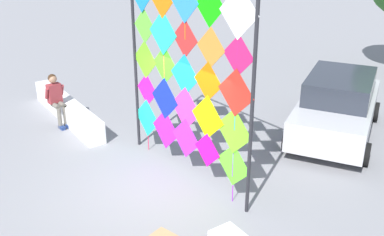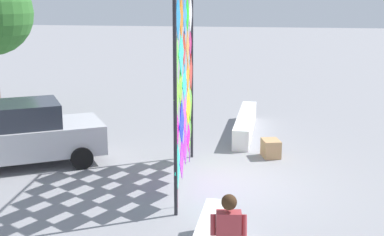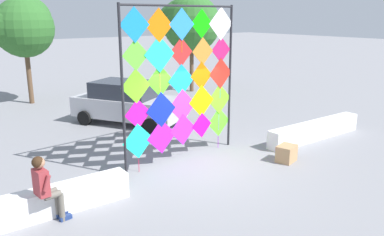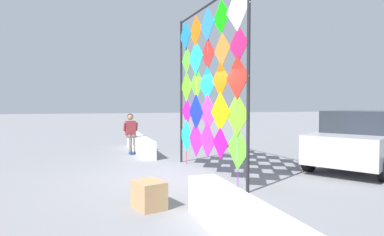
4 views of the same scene
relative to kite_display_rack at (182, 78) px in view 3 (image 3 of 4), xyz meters
name	(u,v)px [view 3 (image 3 of 4)]	position (x,y,z in m)	size (l,w,h in m)	color
ground	(201,166)	(0.11, -0.73, -2.33)	(120.00, 120.00, 0.00)	gray
plaza_ledge_left	(31,207)	(-4.38, -1.05, -2.04)	(4.09, 0.46, 0.58)	white
plaza_ledge_right	(315,130)	(4.59, -1.05, -2.04)	(4.09, 0.46, 0.58)	white
kite_display_rack	(182,78)	(0.00, 0.00, 0.00)	(3.83, 0.39, 4.36)	#232328
seated_vendor	(46,184)	(-4.13, -1.39, -1.50)	(0.64, 0.54, 1.43)	#666056
parked_car	(128,102)	(0.50, 4.32, -1.53)	(3.60, 4.39, 1.58)	#B7B7BC
cardboard_box_large	(286,153)	(2.23, -1.88, -2.10)	(0.56, 0.43, 0.46)	tan
tree_broadleaf	(186,22)	(5.94, 8.21, 1.26)	(2.96, 3.09, 5.01)	brown
tree_far_right	(22,27)	(-1.62, 10.15, 1.13)	(2.80, 2.70, 4.78)	brown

